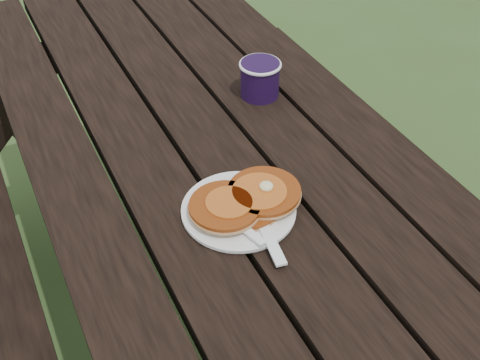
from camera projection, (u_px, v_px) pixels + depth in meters
name	position (u px, v px, depth m)	size (l,w,h in m)	color
ground	(218.00, 340.00, 1.78)	(60.00, 60.00, 0.00)	#354E21
picnic_table	(215.00, 257.00, 1.54)	(1.36, 1.80, 0.75)	black
plate	(239.00, 211.00, 1.11)	(0.21, 0.21, 0.01)	white
pancake_stack	(246.00, 200.00, 1.10)	(0.22, 0.14, 0.04)	#8D3B0F
knife	(264.00, 228.00, 1.06)	(0.02, 0.18, 0.01)	white
fork	(243.00, 227.00, 1.06)	(0.03, 0.16, 0.01)	white
coffee_cup	(260.00, 77.00, 1.38)	(0.10, 0.10, 0.09)	black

